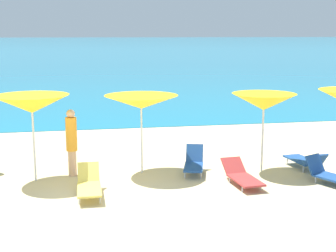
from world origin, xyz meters
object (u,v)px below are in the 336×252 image
(umbrella_5, at_px, (264,102))
(lounge_chair_1, at_px, (242,175))
(lounge_chair_9, at_px, (328,173))
(umbrella_3, at_px, (32,104))
(lounge_chair_5, at_px, (89,184))
(beachgoer_4, at_px, (72,140))
(lounge_chair_10, at_px, (194,162))
(umbrella_4, at_px, (141,102))
(lounge_chair_2, at_px, (305,160))

(umbrella_5, relative_size, lounge_chair_1, 1.34)
(umbrella_5, bearing_deg, lounge_chair_9, -48.17)
(umbrella_3, relative_size, lounge_chair_5, 1.49)
(lounge_chair_9, bearing_deg, beachgoer_4, 137.40)
(lounge_chair_5, distance_m, lounge_chair_10, 3.37)
(umbrella_4, xyz_separation_m, lounge_chair_5, (-1.57, -1.78, -1.78))
(lounge_chair_9, height_order, beachgoer_4, beachgoer_4)
(umbrella_4, bearing_deg, lounge_chair_2, -6.72)
(umbrella_5, distance_m, lounge_chair_10, 2.66)
(beachgoer_4, bearing_deg, lounge_chair_10, -101.45)
(lounge_chair_5, relative_size, beachgoer_4, 0.83)
(umbrella_5, relative_size, lounge_chair_10, 1.64)
(lounge_chair_2, height_order, lounge_chair_10, lounge_chair_10)
(umbrella_3, distance_m, lounge_chair_9, 8.18)
(umbrella_3, xyz_separation_m, umbrella_4, (2.99, 0.21, -0.05))
(beachgoer_4, bearing_deg, lounge_chair_5, -171.99)
(umbrella_4, bearing_deg, lounge_chair_9, -22.18)
(umbrella_4, height_order, umbrella_5, umbrella_5)
(lounge_chair_2, relative_size, beachgoer_4, 0.83)
(umbrella_3, xyz_separation_m, umbrella_5, (6.47, -0.28, -0.07))
(lounge_chair_1, bearing_deg, umbrella_3, 160.65)
(umbrella_5, relative_size, beachgoer_4, 1.21)
(lounge_chair_10, distance_m, beachgoer_4, 3.55)
(lounge_chair_10, bearing_deg, lounge_chair_5, -138.35)
(lounge_chair_1, bearing_deg, lounge_chair_2, 18.34)
(lounge_chair_2, bearing_deg, umbrella_4, -14.11)
(lounge_chair_9, xyz_separation_m, lounge_chair_10, (-3.32, 1.61, 0.04))
(umbrella_3, distance_m, umbrella_4, 2.99)
(umbrella_5, height_order, lounge_chair_1, umbrella_5)
(lounge_chair_2, distance_m, lounge_chair_5, 6.52)
(umbrella_4, bearing_deg, umbrella_5, -8.04)
(beachgoer_4, bearing_deg, lounge_chair_1, -114.97)
(lounge_chair_9, xyz_separation_m, beachgoer_4, (-6.77, 2.04, 0.75))
(umbrella_5, xyz_separation_m, lounge_chair_5, (-5.05, -1.29, -1.76))
(umbrella_5, distance_m, lounge_chair_9, 2.64)
(lounge_chair_5, relative_size, lounge_chair_9, 1.13)
(lounge_chair_2, height_order, beachgoer_4, beachgoer_4)
(lounge_chair_10, relative_size, beachgoer_4, 0.73)
(lounge_chair_2, bearing_deg, umbrella_3, -10.04)
(lounge_chair_2, xyz_separation_m, lounge_chair_10, (-3.36, 0.23, 0.04))
(lounge_chair_1, relative_size, lounge_chair_2, 1.08)
(umbrella_3, height_order, lounge_chair_5, umbrella_3)
(umbrella_3, distance_m, beachgoer_4, 1.52)
(umbrella_5, xyz_separation_m, lounge_chair_9, (1.31, -1.46, -1.77))
(lounge_chair_9, relative_size, beachgoer_4, 0.74)
(lounge_chair_9, relative_size, lounge_chair_10, 1.00)
(lounge_chair_10, height_order, beachgoer_4, beachgoer_4)
(umbrella_3, height_order, lounge_chair_1, umbrella_3)
(umbrella_4, relative_size, lounge_chair_2, 1.45)
(lounge_chair_1, height_order, lounge_chair_5, lounge_chair_5)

